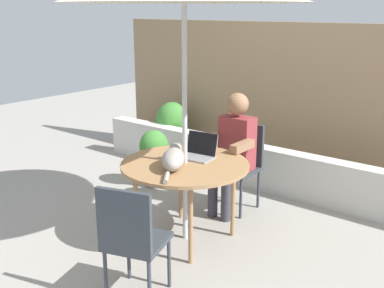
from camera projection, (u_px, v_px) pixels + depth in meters
The scene contains 11 objects.
ground_plane at pixel (185, 238), 4.29m from camera, with size 14.00×14.00×0.00m, color gray.
fence_back at pixel (299, 101), 5.69m from camera, with size 5.56×0.08×1.87m, color #937756.
planter_wall_low at pixel (268, 169), 5.36m from camera, with size 5.01×0.20×0.51m, color beige.
patio_table at pixel (185, 169), 4.10m from camera, with size 1.13×1.13×0.73m.
chair_occupied at pixel (241, 159), 4.84m from camera, with size 0.40×0.40×0.89m.
chair_empty at pixel (131, 235), 3.22m from camera, with size 0.50×0.50×0.89m.
person_seated at pixel (233, 147), 4.67m from camera, with size 0.48×0.48×1.23m.
laptop at pixel (199, 150), 4.24m from camera, with size 0.33×0.28×0.21m.
cat at pixel (173, 158), 3.94m from camera, with size 0.40×0.57×0.17m.
potted_plant_near_fence at pixel (172, 125), 6.54m from camera, with size 0.46×0.46×0.78m.
potted_plant_by_chair at pixel (154, 154), 5.46m from camera, with size 0.34×0.34×0.67m.
Camera 1 is at (2.45, -3.00, 2.04)m, focal length 43.63 mm.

